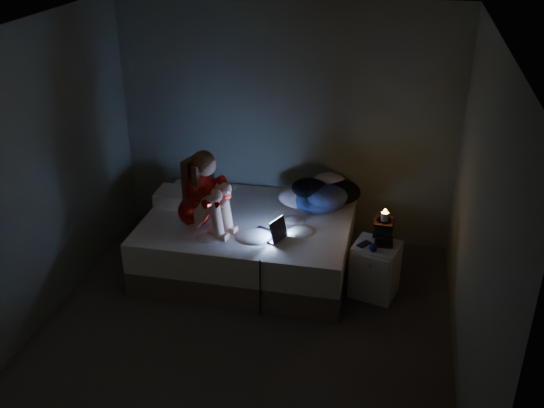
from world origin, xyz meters
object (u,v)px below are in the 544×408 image
(bed, at_px, (248,243))
(phone, at_px, (365,246))
(nightstand, at_px, (375,269))
(candle, at_px, (385,216))
(laptop, at_px, (266,226))
(woman, at_px, (194,189))

(bed, xyz_separation_m, phone, (1.19, -0.28, 0.27))
(nightstand, distance_m, candle, 0.56)
(bed, relative_size, candle, 25.57)
(bed, xyz_separation_m, laptop, (0.26, -0.32, 0.40))
(woman, distance_m, laptop, 0.77)
(bed, height_order, phone, bed)
(bed, relative_size, phone, 14.61)
(nightstand, xyz_separation_m, candle, (0.04, 0.06, 0.55))
(nightstand, height_order, phone, phone)
(laptop, bearing_deg, candle, 30.94)
(nightstand, height_order, candle, candle)
(woman, xyz_separation_m, laptop, (0.71, -0.04, -0.30))
(bed, xyz_separation_m, woman, (-0.45, -0.27, 0.69))
(woman, distance_m, nightstand, 1.89)
(laptop, relative_size, candle, 4.06)
(nightstand, xyz_separation_m, phone, (-0.11, -0.05, 0.28))
(nightstand, relative_size, phone, 3.87)
(woman, height_order, candle, woman)
(woman, bearing_deg, phone, 16.94)
(nightstand, bearing_deg, candle, 66.75)
(nightstand, bearing_deg, laptop, -160.48)
(woman, distance_m, candle, 1.81)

